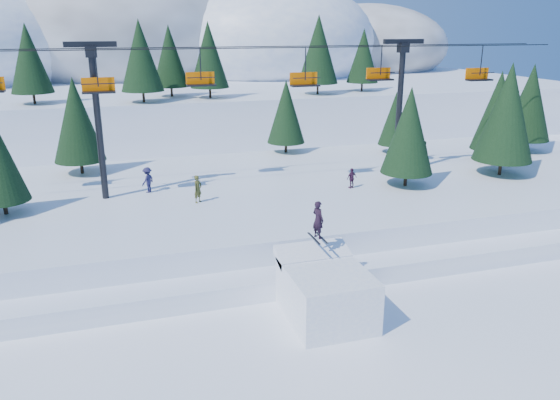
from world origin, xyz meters
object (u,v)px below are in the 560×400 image
object	(u,v)px
chairlift	(259,91)
jump_kicker	(325,291)
banner_far	(413,260)
banner_near	(367,278)

from	to	relation	value
chairlift	jump_kicker	bearing A→B (deg)	-93.03
jump_kicker	chairlift	size ratio (longest dim) A/B	0.12
jump_kicker	banner_far	xyz separation A→B (m)	(7.06, 3.77, -0.85)
banner_near	banner_far	world-z (taller)	same
jump_kicker	banner_near	size ratio (longest dim) A/B	2.02
banner_far	jump_kicker	bearing A→B (deg)	-151.89
chairlift	banner_far	bearing A→B (deg)	-61.41
chairlift	banner_near	xyz separation A→B (m)	(2.58, -12.88, -8.78)
jump_kicker	banner_far	distance (m)	8.05
jump_kicker	banner_near	distance (m)	4.21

